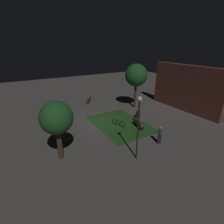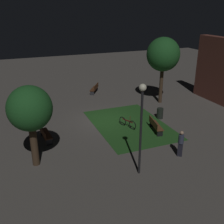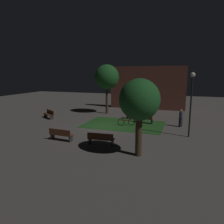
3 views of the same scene
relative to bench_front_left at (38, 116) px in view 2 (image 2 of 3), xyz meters
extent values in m
plane|color=#56514C|center=(1.55, 4.83, -0.48)|extent=(60.00, 60.00, 0.00)
cube|color=#23511E|center=(2.93, 6.21, -0.48)|extent=(7.41, 5.04, 0.01)
cube|color=brown|center=(0.01, 0.07, -0.03)|extent=(1.83, 0.60, 0.06)
cube|color=brown|center=(-0.01, -0.13, 0.20)|extent=(1.80, 0.18, 0.40)
cube|color=#2D2D33|center=(-0.79, 0.13, -0.27)|extent=(0.11, 0.39, 0.42)
cube|color=#2D2D33|center=(0.80, 0.02, -0.27)|extent=(0.11, 0.39, 0.42)
cube|color=brown|center=(3.09, 0.07, -0.03)|extent=(1.83, 0.62, 0.06)
cube|color=brown|center=(3.11, -0.13, 0.20)|extent=(1.80, 0.20, 0.40)
cube|color=#2D2D33|center=(2.30, 0.01, -0.27)|extent=(0.11, 0.39, 0.42)
cube|color=#2D2D33|center=(3.89, 0.14, -0.27)|extent=(0.11, 0.39, 0.42)
cube|color=brown|center=(4.65, 7.43, -0.03)|extent=(1.86, 0.83, 0.06)
cube|color=brown|center=(4.61, 7.23, 0.20)|extent=(1.78, 0.42, 0.40)
cube|color=black|center=(3.87, 7.59, -0.27)|extent=(0.15, 0.39, 0.42)
cube|color=black|center=(5.44, 7.28, -0.27)|extent=(0.15, 0.39, 0.42)
cube|color=#512D19|center=(-5.50, 6.21, -0.03)|extent=(1.78, 1.37, 0.06)
cube|color=#512D19|center=(-5.38, 6.38, 0.20)|extent=(1.55, 1.01, 0.40)
cube|color=#2D2D33|center=(-4.82, 5.78, -0.27)|extent=(0.27, 0.37, 0.42)
cube|color=#2D2D33|center=(-6.17, 6.63, -0.27)|extent=(0.27, 0.37, 0.42)
cylinder|color=#423021|center=(5.85, -0.91, 0.86)|extent=(0.39, 0.39, 2.69)
ellipsoid|color=#1E5623|center=(5.85, -0.91, 2.85)|extent=(2.33, 2.33, 2.39)
cylinder|color=#423021|center=(-0.52, 10.90, 1.31)|extent=(0.31, 0.31, 3.58)
ellipsoid|color=#1E5623|center=(-0.52, 10.90, 3.88)|extent=(2.85, 2.85, 2.91)
cylinder|color=black|center=(8.72, 4.02, 1.79)|extent=(0.12, 0.12, 4.54)
sphere|color=#F2EDCC|center=(8.72, 4.02, 4.21)|extent=(0.36, 0.36, 0.36)
cylinder|color=black|center=(2.71, 8.92, -0.06)|extent=(0.49, 0.49, 0.83)
torus|color=black|center=(2.82, 5.69, -0.15)|extent=(0.64, 0.30, 0.66)
torus|color=black|center=(3.74, 6.04, -0.15)|extent=(0.64, 0.30, 0.66)
cube|color=maroon|center=(3.28, 5.87, 0.03)|extent=(0.93, 0.40, 0.08)
cylinder|color=maroon|center=(3.51, 5.95, 0.25)|extent=(0.03, 0.03, 0.40)
cube|color=black|center=(8.05, 7.03, -0.06)|extent=(0.32, 0.34, 0.84)
cylinder|color=#33384C|center=(8.05, 7.03, 0.62)|extent=(0.32, 0.32, 0.52)
sphere|color=tan|center=(8.05, 7.03, 1.02)|extent=(0.22, 0.22, 0.22)
camera|label=1|loc=(17.36, -3.19, 7.60)|focal=27.97mm
camera|label=2|loc=(19.22, -1.71, 7.70)|focal=42.72mm
camera|label=3|loc=(8.23, -12.53, 4.31)|focal=33.71mm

